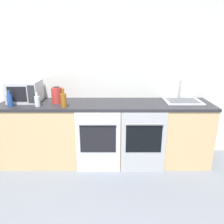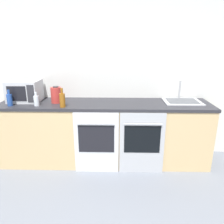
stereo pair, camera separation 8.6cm
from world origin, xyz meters
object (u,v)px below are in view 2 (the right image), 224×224
object	(u,v)px
microwave	(25,91)
bottle_amber	(62,100)
kettle	(56,95)
bottle_clear	(36,100)
bottle_blue	(10,100)
oven_left	(96,143)
oven_right	(142,143)
sink	(182,101)

from	to	relation	value
microwave	bottle_amber	distance (m)	0.70
kettle	bottle_amber	bearing A→B (deg)	-57.93
bottle_clear	kettle	bearing A→B (deg)	36.46
bottle_amber	bottle_blue	distance (m)	0.74
oven_left	microwave	size ratio (longest dim) A/B	2.00
oven_right	bottle_amber	xyz separation A→B (m)	(-1.07, 0.10, 0.58)
oven_left	bottle_clear	xyz separation A→B (m)	(-0.83, 0.16, 0.55)
bottle_blue	sink	world-z (taller)	sink
microwave	kettle	distance (m)	0.49
oven_left	bottle_blue	bearing A→B (deg)	172.88
oven_right	microwave	bearing A→B (deg)	166.49
microwave	bottle_amber	world-z (taller)	microwave
oven_left	microwave	bearing A→B (deg)	159.28
microwave	bottle_clear	bearing A→B (deg)	-44.64
oven_left	sink	distance (m)	1.39
oven_left	bottle_clear	distance (m)	1.00
oven_right	bottle_clear	size ratio (longest dim) A/B	4.63
bottle_amber	bottle_clear	distance (m)	0.38
bottle_amber	oven_left	bearing A→B (deg)	-12.51
kettle	microwave	bearing A→B (deg)	170.61
oven_right	kettle	world-z (taller)	kettle
oven_left	bottle_blue	size ratio (longest dim) A/B	3.95
microwave	sink	xyz separation A→B (m)	(2.31, 0.00, -0.14)
kettle	sink	distance (m)	1.83
oven_right	sink	bearing A→B (deg)	33.87
oven_left	bottle_blue	distance (m)	1.32
oven_right	microwave	distance (m)	1.86
bottle_blue	oven_left	bearing A→B (deg)	-7.12
oven_left	bottle_clear	bearing A→B (deg)	169.16
bottle_clear	bottle_blue	bearing A→B (deg)	-178.51
microwave	bottle_blue	distance (m)	0.29
microwave	bottle_blue	xyz separation A→B (m)	(-0.11, -0.26, -0.07)
oven_left	kettle	xyz separation A→B (m)	(-0.60, 0.33, 0.59)
oven_left	sink	xyz separation A→B (m)	(1.23, 0.41, 0.49)
kettle	sink	xyz separation A→B (m)	(1.82, 0.08, -0.10)
oven_left	microwave	world-z (taller)	microwave
microwave	sink	distance (m)	2.31
bottle_clear	bottle_amber	bearing A→B (deg)	-8.79
bottle_amber	microwave	bearing A→B (deg)	153.83
oven_right	bottle_clear	world-z (taller)	bottle_clear
oven_left	oven_right	world-z (taller)	same
kettle	bottle_clear	bearing A→B (deg)	-143.54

